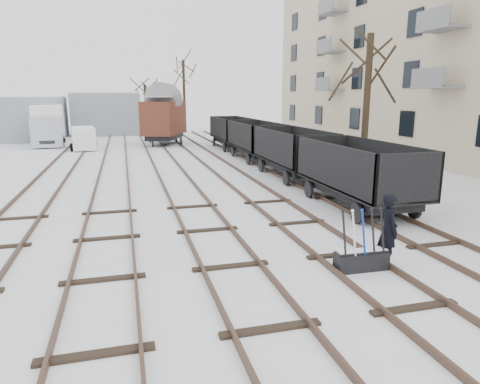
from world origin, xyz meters
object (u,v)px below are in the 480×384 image
at_px(ground_frame, 361,259).
at_px(panel_van, 84,138).
at_px(box_van_wagon, 164,117).
at_px(freight_wagon_a, 357,183).
at_px(lorry, 48,124).
at_px(worker, 388,230).

distance_m(ground_frame, panel_van, 28.40).
relative_size(ground_frame, box_van_wagon, 0.25).
relative_size(freight_wagon_a, box_van_wagon, 1.00).
height_order(box_van_wagon, lorry, box_van_wagon).
bearing_deg(ground_frame, box_van_wagon, 95.38).
height_order(worker, box_van_wagon, box_van_wagon).
xyz_separation_m(ground_frame, panel_van, (-8.43, 27.11, 0.61)).
relative_size(worker, freight_wagon_a, 0.31).
bearing_deg(box_van_wagon, panel_van, -141.15).
distance_m(freight_wagon_a, lorry, 29.97).
bearing_deg(ground_frame, panel_van, 108.85).
relative_size(worker, box_van_wagon, 0.31).
bearing_deg(box_van_wagon, ground_frame, -63.83).
distance_m(freight_wagon_a, box_van_wagon, 24.20).
relative_size(freight_wagon_a, lorry, 0.80).
bearing_deg(lorry, panel_van, -59.94).
height_order(ground_frame, lorry, lorry).
xyz_separation_m(ground_frame, worker, (0.75, 0.10, 0.63)).
xyz_separation_m(freight_wagon_a, panel_van, (-11.41, 21.73, -0.04)).
distance_m(worker, panel_van, 28.53).
height_order(worker, panel_van, worker).
xyz_separation_m(box_van_wagon, lorry, (-9.68, 2.52, -0.65)).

